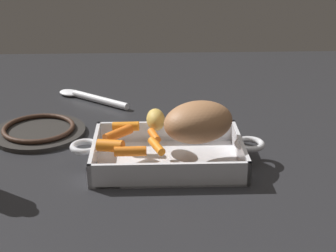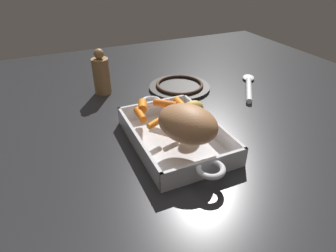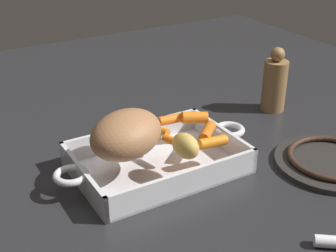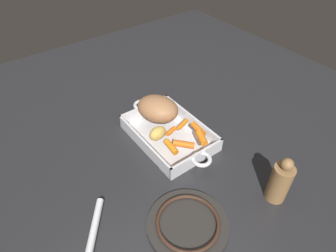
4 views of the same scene
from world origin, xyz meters
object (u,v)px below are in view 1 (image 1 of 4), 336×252
roasting_dish (168,156)px  baby_carrot_northeast (126,126)px  stove_burner_rear (39,131)px  pork_roast (199,123)px  baby_carrot_short (157,146)px  baby_carrot_center_left (154,136)px  baby_carrot_center_right (118,134)px  baby_carrot_long (130,151)px  serving_spoon (89,97)px  baby_carrot_northwest (110,146)px  potato_whole (156,120)px

roasting_dish → baby_carrot_northeast: bearing=-32.2°
roasting_dish → stove_burner_rear: bearing=-28.1°
pork_roast → baby_carrot_short: bearing=23.6°
baby_carrot_center_left → baby_carrot_center_right: baby_carrot_center_right is taller
pork_roast → baby_carrot_long: pork_roast is taller
roasting_dish → baby_carrot_short: (0.02, 0.04, 0.04)m
baby_carrot_northeast → serving_spoon: baby_carrot_northeast is taller
baby_carrot_northeast → baby_carrot_center_left: bearing=143.0°
baby_carrot_short → baby_carrot_northwest: bearing=2.5°
baby_carrot_center_right → potato_whole: size_ratio=1.08×
roasting_dish → potato_whole: potato_whole is taller
baby_carrot_center_right → baby_carrot_center_left: bearing=175.0°
pork_roast → stove_burner_rear: size_ratio=0.68×
baby_carrot_northeast → baby_carrot_short: bearing=123.3°
baby_carrot_long → roasting_dish: bearing=-137.9°
serving_spoon → baby_carrot_northwest: bearing=138.8°
baby_carrot_short → pork_roast: bearing=-156.4°
baby_carrot_northwest → roasting_dish: bearing=-157.9°
roasting_dish → stove_burner_rear: 0.33m
baby_carrot_northwest → potato_whole: (-0.09, -0.10, 0.01)m
baby_carrot_center_right → potato_whole: potato_whole is taller
baby_carrot_northwest → serving_spoon: size_ratio=0.25×
pork_roast → baby_carrot_short: 0.10m
baby_carrot_center_right → baby_carrot_long: bearing=108.4°
serving_spoon → baby_carrot_long: bearing=142.9°
baby_carrot_short → serving_spoon: size_ratio=0.25×
baby_carrot_center_left → stove_burner_rear: size_ratio=0.19×
stove_burner_rear → baby_carrot_short: bearing=143.7°
roasting_dish → serving_spoon: (0.20, -0.38, -0.01)m
pork_roast → baby_carrot_northwest: size_ratio=2.82×
baby_carrot_center_right → roasting_dish: bearing=170.8°
stove_burner_rear → baby_carrot_center_right: bearing=143.9°
baby_carrot_northeast → roasting_dish: bearing=147.8°
pork_roast → stove_burner_rear: bearing=-24.4°
baby_carrot_center_right → serving_spoon: bearing=-74.7°
pork_roast → stove_burner_rear: 0.39m
baby_carrot_short → baby_carrot_northeast: bearing=-56.7°
baby_carrot_northwest → stove_burner_rear: (0.18, -0.20, -0.05)m
potato_whole → baby_carrot_northeast: bearing=5.3°
baby_carrot_center_right → baby_carrot_northwest: (0.01, 0.06, 0.00)m
baby_carrot_northeast → baby_carrot_long: 0.12m
roasting_dish → baby_carrot_short: 0.06m
baby_carrot_long → stove_burner_rear: (0.22, -0.22, -0.05)m
baby_carrot_center_right → baby_carrot_short: (-0.08, 0.06, -0.00)m
baby_carrot_northeast → potato_whole: (-0.06, -0.01, 0.01)m
potato_whole → baby_carrot_short: bearing=90.0°
pork_roast → baby_carrot_center_right: bearing=-7.4°
baby_carrot_center_left → baby_carrot_center_right: (0.07, -0.01, 0.00)m
baby_carrot_long → baby_carrot_center_right: bearing=-71.6°
baby_carrot_center_left → baby_carrot_short: size_ratio=0.79×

